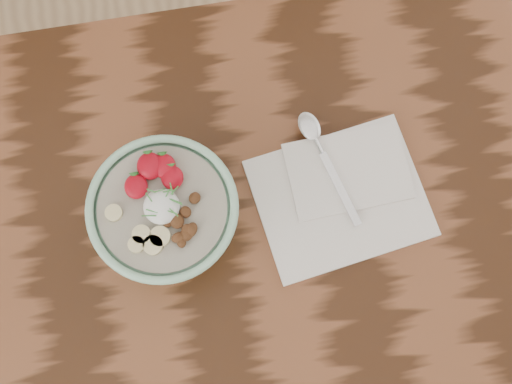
{
  "coord_description": "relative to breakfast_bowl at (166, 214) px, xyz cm",
  "views": [
    {
      "loc": [
        4.13,
        -12.4,
        178.03
      ],
      "look_at": [
        7.9,
        10.17,
        87.02
      ],
      "focal_mm": 50.0,
      "sensor_mm": 36.0,
      "label": 1
    }
  ],
  "objects": [
    {
      "name": "table",
      "position": [
        4.72,
        -10.34,
        -16.21
      ],
      "size": [
        160.0,
        90.0,
        75.0
      ],
      "color": "#351B0D",
      "rests_on": "ground"
    },
    {
      "name": "spoon",
      "position": [
        23.29,
        8.49,
        -5.0
      ],
      "size": [
        7.03,
        18.92,
        1.0
      ],
      "rotation": [
        0.0,
        0.0,
        0.26
      ],
      "color": "silver",
      "rests_on": "napkin"
    },
    {
      "name": "napkin",
      "position": [
        25.65,
        0.5,
        -6.28
      ],
      "size": [
        26.94,
        23.01,
        1.49
      ],
      "rotation": [
        0.0,
        0.0,
        0.15
      ],
      "color": "white",
      "rests_on": "table"
    },
    {
      "name": "breakfast_bowl",
      "position": [
        0.0,
        0.0,
        0.0
      ],
      "size": [
        20.44,
        20.44,
        13.29
      ],
      "rotation": [
        0.0,
        0.0,
        0.12
      ],
      "color": "#9BD1AE",
      "rests_on": "table"
    }
  ]
}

